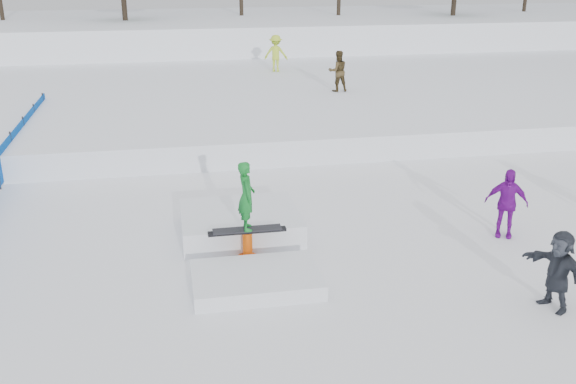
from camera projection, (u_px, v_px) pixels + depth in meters
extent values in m
plane|color=white|center=(282.00, 283.00, 12.31)|extent=(120.00, 120.00, 0.00)
cube|color=white|center=(195.00, 37.00, 39.54)|extent=(60.00, 14.00, 2.40)
cube|color=white|center=(214.00, 95.00, 26.91)|extent=(50.00, 18.00, 0.80)
cylinder|color=black|center=(12.00, 150.00, 18.80)|extent=(0.05, 0.05, 1.10)
cylinder|color=black|center=(25.00, 133.00, 20.55)|extent=(0.05, 0.05, 1.10)
cylinder|color=black|center=(35.00, 119.00, 22.31)|extent=(0.05, 0.05, 1.10)
cylinder|color=black|center=(44.00, 108.00, 24.06)|extent=(0.05, 0.05, 1.10)
cylinder|color=black|center=(124.00, 2.00, 36.69)|extent=(0.30, 0.30, 2.00)
imported|color=#41331A|center=(338.00, 71.00, 25.42)|extent=(0.81, 0.65, 1.61)
imported|color=#B3D230|center=(276.00, 53.00, 29.81)|extent=(1.23, 0.94, 1.68)
imported|color=#770D95|center=(506.00, 203.00, 14.12)|extent=(0.99, 0.76, 1.57)
imported|color=#292D36|center=(558.00, 270.00, 11.19)|extent=(0.80, 1.44, 1.48)
cube|color=white|center=(240.00, 223.00, 14.37)|extent=(2.60, 2.20, 0.54)
cube|color=white|center=(256.00, 280.00, 12.10)|extent=(2.40, 1.60, 0.30)
cylinder|color=orange|center=(248.00, 258.00, 13.25)|extent=(0.44, 0.44, 0.06)
cylinder|color=orange|center=(248.00, 246.00, 13.16)|extent=(0.20, 0.20, 0.60)
cube|color=black|center=(247.00, 231.00, 13.04)|extent=(1.60, 0.16, 0.06)
cube|color=black|center=(247.00, 229.00, 13.03)|extent=(1.40, 0.28, 0.03)
imported|color=#107324|center=(246.00, 196.00, 12.78)|extent=(0.34, 0.52, 1.42)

